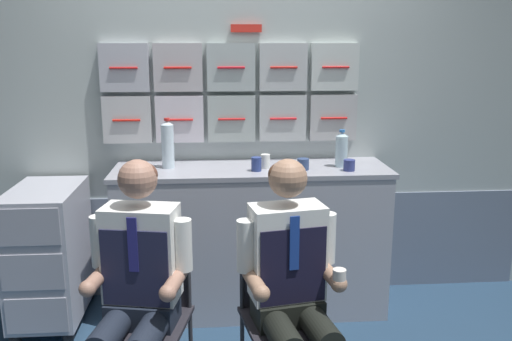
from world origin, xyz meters
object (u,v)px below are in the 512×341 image
(crew_member_right, at_px, (292,282))
(service_trolley, at_px, (49,252))
(folding_chair_left, at_px, (149,299))
(folding_chair_right, at_px, (281,297))
(water_bottle_blue_cap, at_px, (168,144))
(paper_cup_tan, at_px, (265,161))
(crew_member_left, at_px, (137,284))

(crew_member_right, bearing_deg, service_trolley, 144.76)
(folding_chair_left, xyz_separation_m, folding_chair_right, (0.65, -0.03, 0.00))
(folding_chair_right, xyz_separation_m, water_bottle_blue_cap, (-0.61, 0.95, 0.60))
(water_bottle_blue_cap, bearing_deg, folding_chair_left, -92.20)
(crew_member_right, bearing_deg, folding_chair_right, 100.74)
(folding_chair_right, distance_m, paper_cup_tan, 1.02)
(service_trolley, height_order, water_bottle_blue_cap, water_bottle_blue_cap)
(service_trolley, relative_size, folding_chair_left, 1.04)
(service_trolley, xyz_separation_m, folding_chair_left, (0.72, -0.79, 0.05))
(service_trolley, relative_size, folding_chair_right, 1.04)
(folding_chair_left, xyz_separation_m, crew_member_left, (-0.03, -0.16, 0.16))
(water_bottle_blue_cap, bearing_deg, folding_chair_right, -57.21)
(service_trolley, bearing_deg, crew_member_right, -35.24)
(service_trolley, distance_m, water_bottle_blue_cap, 1.00)
(folding_chair_left, height_order, crew_member_left, crew_member_left)
(folding_chair_left, xyz_separation_m, water_bottle_blue_cap, (0.04, 0.92, 0.60))
(folding_chair_right, bearing_deg, water_bottle_blue_cap, 122.79)
(service_trolley, relative_size, crew_member_right, 0.71)
(folding_chair_right, xyz_separation_m, paper_cup_tan, (0.00, 0.89, 0.50))
(paper_cup_tan, bearing_deg, folding_chair_right, -90.08)
(folding_chair_left, height_order, paper_cup_tan, paper_cup_tan)
(folding_chair_left, bearing_deg, folding_chair_right, -2.89)
(folding_chair_right, height_order, water_bottle_blue_cap, water_bottle_blue_cap)
(crew_member_left, height_order, water_bottle_blue_cap, water_bottle_blue_cap)
(folding_chair_left, bearing_deg, crew_member_right, -15.86)
(folding_chair_right, bearing_deg, service_trolley, 148.83)
(water_bottle_blue_cap, relative_size, paper_cup_tan, 3.55)
(folding_chair_left, height_order, crew_member_right, crew_member_right)
(service_trolley, xyz_separation_m, folding_chair_right, (1.37, -0.83, 0.05))
(crew_member_left, height_order, folding_chair_right, crew_member_left)
(crew_member_left, bearing_deg, folding_chair_right, 10.53)
(folding_chair_left, relative_size, folding_chair_right, 1.00)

